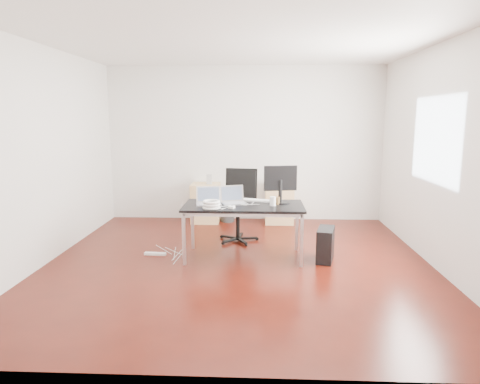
{
  "coord_description": "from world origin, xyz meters",
  "views": [
    {
      "loc": [
        0.27,
        -5.35,
        1.89
      ],
      "look_at": [
        0.0,
        0.55,
        0.85
      ],
      "focal_mm": 32.0,
      "sensor_mm": 36.0,
      "label": 1
    }
  ],
  "objects_px": {
    "filing_cabinet_left": "(206,203)",
    "filing_cabinet_right": "(279,203)",
    "desk": "(244,209)",
    "office_chair": "(239,201)",
    "pc_tower": "(325,245)"
  },
  "relations": [
    {
      "from": "desk",
      "to": "office_chair",
      "type": "distance_m",
      "value": 0.86
    },
    {
      "from": "desk",
      "to": "filing_cabinet_right",
      "type": "xyz_separation_m",
      "value": [
        0.57,
        1.99,
        -0.33
      ]
    },
    {
      "from": "desk",
      "to": "pc_tower",
      "type": "bearing_deg",
      "value": -4.71
    },
    {
      "from": "desk",
      "to": "filing_cabinet_right",
      "type": "bearing_deg",
      "value": 73.94
    },
    {
      "from": "filing_cabinet_right",
      "to": "pc_tower",
      "type": "distance_m",
      "value": 2.14
    },
    {
      "from": "filing_cabinet_left",
      "to": "filing_cabinet_right",
      "type": "relative_size",
      "value": 1.0
    },
    {
      "from": "office_chair",
      "to": "filing_cabinet_right",
      "type": "bearing_deg",
      "value": 68.76
    },
    {
      "from": "desk",
      "to": "office_chair",
      "type": "relative_size",
      "value": 1.48
    },
    {
      "from": "office_chair",
      "to": "filing_cabinet_left",
      "type": "height_order",
      "value": "office_chair"
    },
    {
      "from": "filing_cabinet_left",
      "to": "pc_tower",
      "type": "bearing_deg",
      "value": -48.18
    },
    {
      "from": "desk",
      "to": "filing_cabinet_right",
      "type": "relative_size",
      "value": 2.29
    },
    {
      "from": "filing_cabinet_left",
      "to": "office_chair",
      "type": "bearing_deg",
      "value": -59.7
    },
    {
      "from": "office_chair",
      "to": "filing_cabinet_right",
      "type": "height_order",
      "value": "office_chair"
    },
    {
      "from": "filing_cabinet_right",
      "to": "pc_tower",
      "type": "relative_size",
      "value": 1.56
    },
    {
      "from": "office_chair",
      "to": "filing_cabinet_right",
      "type": "relative_size",
      "value": 1.54
    }
  ]
}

